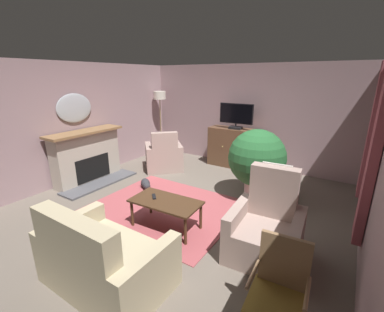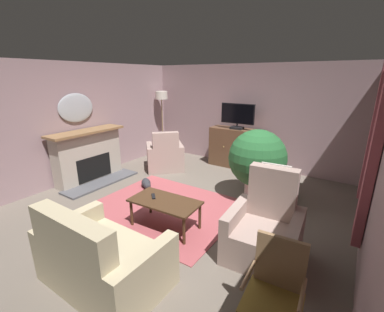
{
  "view_description": "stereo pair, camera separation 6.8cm",
  "coord_description": "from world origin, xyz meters",
  "px_view_note": "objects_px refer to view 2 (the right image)",
  "views": [
    {
      "loc": [
        2.45,
        -3.5,
        2.26
      ],
      "look_at": [
        0.08,
        0.18,
        0.91
      ],
      "focal_mm": 24.24,
      "sensor_mm": 36.0,
      "label": 1
    },
    {
      "loc": [
        2.5,
        -3.46,
        2.26
      ],
      "look_at": [
        0.08,
        0.18,
        0.91
      ],
      "focal_mm": 24.24,
      "sensor_mm": 36.0,
      "label": 2
    }
  ],
  "objects_px": {
    "tv_remote": "(153,196)",
    "side_chair_beside_plant": "(274,293)",
    "cat": "(146,183)",
    "sofa_floral": "(101,259)",
    "coffee_table": "(165,204)",
    "armchair_beside_cabinet": "(165,157)",
    "floor_lamp": "(162,103)",
    "tv_cabinet": "(237,149)",
    "armchair_near_window": "(264,231)",
    "potted_plant_small_fern_corner": "(257,159)",
    "fireplace": "(89,157)",
    "television": "(237,116)",
    "wall_mirror_oval": "(76,108)"
  },
  "relations": [
    {
      "from": "tv_remote",
      "to": "side_chair_beside_plant",
      "type": "xyz_separation_m",
      "value": [
        2.15,
        -0.9,
        0.05
      ]
    },
    {
      "from": "side_chair_beside_plant",
      "to": "cat",
      "type": "bearing_deg",
      "value": 150.25
    },
    {
      "from": "tv_remote",
      "to": "sofa_floral",
      "type": "bearing_deg",
      "value": -30.58
    },
    {
      "from": "coffee_table",
      "to": "side_chair_beside_plant",
      "type": "distance_m",
      "value": 2.12
    },
    {
      "from": "armchair_beside_cabinet",
      "to": "floor_lamp",
      "type": "height_order",
      "value": "floor_lamp"
    },
    {
      "from": "tv_cabinet",
      "to": "cat",
      "type": "height_order",
      "value": "tv_cabinet"
    },
    {
      "from": "sofa_floral",
      "to": "cat",
      "type": "height_order",
      "value": "sofa_floral"
    },
    {
      "from": "tv_cabinet",
      "to": "sofa_floral",
      "type": "distance_m",
      "value": 4.54
    },
    {
      "from": "tv_cabinet",
      "to": "armchair_near_window",
      "type": "height_order",
      "value": "armchair_near_window"
    },
    {
      "from": "tv_cabinet",
      "to": "sofa_floral",
      "type": "bearing_deg",
      "value": -84.63
    },
    {
      "from": "potted_plant_small_fern_corner",
      "to": "coffee_table",
      "type": "bearing_deg",
      "value": -114.09
    },
    {
      "from": "fireplace",
      "to": "side_chair_beside_plant",
      "type": "bearing_deg",
      "value": -17.93
    },
    {
      "from": "fireplace",
      "to": "armchair_near_window",
      "type": "distance_m",
      "value": 4.14
    },
    {
      "from": "tv_remote",
      "to": "armchair_beside_cabinet",
      "type": "relative_size",
      "value": 0.14
    },
    {
      "from": "fireplace",
      "to": "side_chair_beside_plant",
      "type": "height_order",
      "value": "fireplace"
    },
    {
      "from": "potted_plant_small_fern_corner",
      "to": "cat",
      "type": "xyz_separation_m",
      "value": [
        -2.07,
        -0.81,
        -0.68
      ]
    },
    {
      "from": "television",
      "to": "coffee_table",
      "type": "xyz_separation_m",
      "value": [
        0.28,
        -3.17,
        -0.93
      ]
    },
    {
      "from": "side_chair_beside_plant",
      "to": "floor_lamp",
      "type": "relative_size",
      "value": 0.53
    },
    {
      "from": "cat",
      "to": "fireplace",
      "type": "bearing_deg",
      "value": -165.29
    },
    {
      "from": "armchair_near_window",
      "to": "cat",
      "type": "bearing_deg",
      "value": 165.2
    },
    {
      "from": "fireplace",
      "to": "armchair_beside_cabinet",
      "type": "relative_size",
      "value": 1.43
    },
    {
      "from": "cat",
      "to": "sofa_floral",
      "type": "bearing_deg",
      "value": -57.32
    },
    {
      "from": "television",
      "to": "floor_lamp",
      "type": "distance_m",
      "value": 2.38
    },
    {
      "from": "fireplace",
      "to": "potted_plant_small_fern_corner",
      "type": "distance_m",
      "value": 3.63
    },
    {
      "from": "cat",
      "to": "floor_lamp",
      "type": "relative_size",
      "value": 0.28
    },
    {
      "from": "tv_cabinet",
      "to": "coffee_table",
      "type": "height_order",
      "value": "tv_cabinet"
    },
    {
      "from": "armchair_beside_cabinet",
      "to": "sofa_floral",
      "type": "bearing_deg",
      "value": -61.39
    },
    {
      "from": "tv_cabinet",
      "to": "floor_lamp",
      "type": "distance_m",
      "value": 2.59
    },
    {
      "from": "fireplace",
      "to": "tv_remote",
      "type": "xyz_separation_m",
      "value": [
        2.41,
        -0.58,
        -0.07
      ]
    },
    {
      "from": "wall_mirror_oval",
      "to": "coffee_table",
      "type": "relative_size",
      "value": 0.75
    },
    {
      "from": "side_chair_beside_plant",
      "to": "floor_lamp",
      "type": "xyz_separation_m",
      "value": [
        -4.57,
        4.03,
        1.0
      ]
    },
    {
      "from": "armchair_beside_cabinet",
      "to": "tv_remote",
      "type": "bearing_deg",
      "value": -54.68
    },
    {
      "from": "television",
      "to": "side_chair_beside_plant",
      "type": "bearing_deg",
      "value": -61.59
    },
    {
      "from": "television",
      "to": "sofa_floral",
      "type": "distance_m",
      "value": 4.6
    },
    {
      "from": "wall_mirror_oval",
      "to": "floor_lamp",
      "type": "relative_size",
      "value": 0.44
    },
    {
      "from": "coffee_table",
      "to": "fireplace",
      "type": "bearing_deg",
      "value": 167.64
    },
    {
      "from": "sofa_floral",
      "to": "armchair_near_window",
      "type": "relative_size",
      "value": 1.21
    },
    {
      "from": "cat",
      "to": "floor_lamp",
      "type": "bearing_deg",
      "value": 121.8
    },
    {
      "from": "wall_mirror_oval",
      "to": "television",
      "type": "relative_size",
      "value": 0.96
    },
    {
      "from": "wall_mirror_oval",
      "to": "side_chair_beside_plant",
      "type": "xyz_separation_m",
      "value": [
        4.81,
        -1.48,
        -1.08
      ]
    },
    {
      "from": "armchair_near_window",
      "to": "cat",
      "type": "relative_size",
      "value": 2.24
    },
    {
      "from": "tv_remote",
      "to": "side_chair_beside_plant",
      "type": "bearing_deg",
      "value": 20.74
    },
    {
      "from": "potted_plant_small_fern_corner",
      "to": "floor_lamp",
      "type": "height_order",
      "value": "floor_lamp"
    },
    {
      "from": "tv_cabinet",
      "to": "armchair_beside_cabinet",
      "type": "height_order",
      "value": "armchair_beside_cabinet"
    },
    {
      "from": "armchair_beside_cabinet",
      "to": "television",
      "type": "bearing_deg",
      "value": 38.92
    },
    {
      "from": "armchair_near_window",
      "to": "cat",
      "type": "height_order",
      "value": "armchair_near_window"
    },
    {
      "from": "sofa_floral",
      "to": "potted_plant_small_fern_corner",
      "type": "distance_m",
      "value": 3.14
    },
    {
      "from": "armchair_near_window",
      "to": "floor_lamp",
      "type": "relative_size",
      "value": 0.63
    },
    {
      "from": "coffee_table",
      "to": "side_chair_beside_plant",
      "type": "xyz_separation_m",
      "value": [
        1.92,
        -0.9,
        0.11
      ]
    },
    {
      "from": "coffee_table",
      "to": "potted_plant_small_fern_corner",
      "type": "xyz_separation_m",
      "value": [
        0.78,
        1.75,
        0.38
      ]
    }
  ]
}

